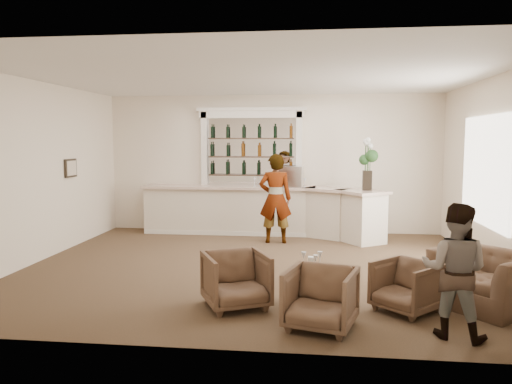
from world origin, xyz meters
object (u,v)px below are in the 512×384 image
armchair_right (406,286)px  flower_vase (368,161)px  espresso_machine (291,177)px  bar_counter (263,211)px  cocktail_table (312,286)px  armchair_center (321,298)px  sommelier (275,199)px  armchair_left (236,280)px  armchair_far (486,280)px  guest (455,271)px

armchair_right → flower_vase: (-0.07, 4.50, 1.44)m
armchair_right → espresso_machine: size_ratio=1.35×
bar_counter → espresso_machine: 1.03m
cocktail_table → armchair_center: size_ratio=0.79×
sommelier → armchair_right: sommelier is taller
armchair_left → flower_vase: size_ratio=0.73×
cocktail_table → sommelier: 4.15m
armchair_center → espresso_machine: 5.89m
sommelier → armchair_center: size_ratio=2.42×
bar_counter → armchair_right: size_ratio=7.78×
bar_counter → armchair_far: bearing=-53.9°
armchair_far → cocktail_table: bearing=-128.0°
armchair_right → flower_vase: 4.72m
sommelier → armchair_center: (0.93, -4.88, -0.60)m
armchair_center → espresso_machine: bearing=112.0°
armchair_left → espresso_machine: espresso_machine is taller
bar_counter → guest: bearing=-64.6°
flower_vase → armchair_right: bearing=-89.1°
armchair_left → armchair_center: size_ratio=1.03×
armchair_center → flower_vase: flower_vase is taller
bar_counter → espresso_machine: (0.64, 0.02, 0.81)m
cocktail_table → espresso_machine: bearing=96.2°
bar_counter → cocktail_table: (1.17, -4.86, -0.32)m
armchair_far → sommelier: bearing=177.8°
sommelier → espresso_machine: bearing=-113.5°
cocktail_table → flower_vase: flower_vase is taller
cocktail_table → armchair_far: 2.30m
armchair_far → espresso_machine: (-2.82, 4.77, 1.00)m
guest → flower_vase: 5.41m
cocktail_table → armchair_center: bearing=-83.2°
espresso_machine → guest: bearing=-65.7°
armchair_left → armchair_right: 2.23m
sommelier → armchair_far: 5.02m
armchair_center → armchair_far: armchair_far is taller
armchair_center → espresso_machine: (-0.64, 5.76, 1.02)m
guest → flower_vase: flower_vase is taller
armchair_right → espresso_machine: (-1.75, 5.05, 1.05)m
bar_counter → espresso_machine: size_ratio=10.48×
armchair_center → armchair_right: size_ratio=1.09×
armchair_left → armchair_center: (1.11, -0.62, -0.01)m
sommelier → armchair_right: size_ratio=2.63×
guest → armchair_right: size_ratio=2.09×
sommelier → espresso_machine: 1.01m
sommelier → armchair_center: 5.01m
armchair_left → armchair_right: (2.23, 0.09, -0.04)m
cocktail_table → armchair_right: armchair_right is taller
armchair_center → armchair_far: bearing=40.2°
cocktail_table → espresso_machine: (-0.53, 4.88, 1.13)m
armchair_center → espresso_machine: espresso_machine is taller
cocktail_table → armchair_right: 1.23m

